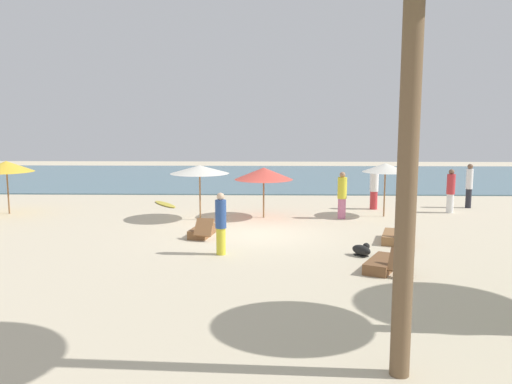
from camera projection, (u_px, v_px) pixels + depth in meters
ground_plane at (256, 234)px, 17.63m from camera, size 60.00×60.00×0.00m
ocean_water at (262, 177)px, 34.46m from camera, size 48.00×16.00×0.06m
umbrella_0 at (385, 168)px, 20.53m from camera, size 1.82×1.82×2.14m
umbrella_1 at (6, 166)px, 21.14m from camera, size 2.15×2.15×2.18m
umbrella_2 at (264, 174)px, 20.33m from camera, size 2.29×2.29×1.99m
umbrella_3 at (200, 170)px, 19.89m from camera, size 2.27×2.27×2.11m
lounger_0 at (394, 237)px, 16.51m from camera, size 1.04×1.76×0.72m
lounger_1 at (203, 231)px, 17.34m from camera, size 0.88×1.77×0.69m
lounger_2 at (384, 264)px, 13.42m from camera, size 1.29×1.77×0.69m
person_0 at (342, 195)px, 20.26m from camera, size 0.51×0.51×1.84m
person_2 at (451, 191)px, 21.49m from camera, size 0.44×0.44×1.82m
person_3 at (221, 223)px, 14.87m from camera, size 0.42×0.42×1.80m
person_4 at (374, 188)px, 22.37m from camera, size 0.47×0.47×1.80m
person_5 at (469, 185)px, 22.68m from camera, size 0.40×0.40×1.94m
dog at (362, 250)px, 14.83m from camera, size 0.62×0.67×0.33m
surfboard at (165, 204)px, 23.60m from camera, size 1.57×2.08×0.07m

